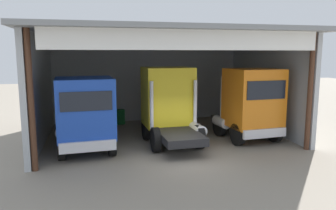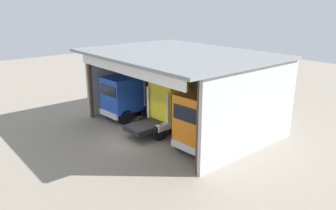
# 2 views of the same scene
# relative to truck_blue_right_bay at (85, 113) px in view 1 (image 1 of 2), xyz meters

# --- Properties ---
(ground_plane) EXTENTS (80.00, 80.00, 0.00)m
(ground_plane) POSITION_rel_truck_blue_right_bay_xyz_m (4.13, -2.04, -1.85)
(ground_plane) COLOR gray
(ground_plane) RESTS_ON ground
(workshop_shed) EXTENTS (13.19, 10.14, 5.64)m
(workshop_shed) POSITION_rel_truck_blue_right_bay_xyz_m (4.13, 3.19, 2.01)
(workshop_shed) COLOR #ADB2B7
(workshop_shed) RESTS_ON ground
(truck_blue_right_bay) EXTENTS (2.77, 4.71, 3.46)m
(truck_blue_right_bay) POSITION_rel_truck_blue_right_bay_xyz_m (0.00, 0.00, 0.00)
(truck_blue_right_bay) COLOR #1E47B7
(truck_blue_right_bay) RESTS_ON ground
(truck_yellow_center_bay) EXTENTS (2.64, 4.82, 3.82)m
(truck_yellow_center_bay) POSITION_rel_truck_blue_right_bay_xyz_m (4.18, 1.02, 0.11)
(truck_yellow_center_bay) COLOR yellow
(truck_yellow_center_bay) RESTS_ON ground
(truck_orange_left_bay) EXTENTS (2.81, 4.36, 3.76)m
(truck_orange_left_bay) POSITION_rel_truck_blue_right_bay_xyz_m (8.29, 0.25, 0.12)
(truck_orange_left_bay) COLOR orange
(truck_orange_left_bay) RESTS_ON ground
(oil_drum) EXTENTS (0.58, 0.58, 0.93)m
(oil_drum) POSITION_rel_truck_blue_right_bay_xyz_m (2.13, 5.91, -1.39)
(oil_drum) COLOR #197233
(oil_drum) RESTS_ON ground
(tool_cart) EXTENTS (0.90, 0.60, 1.00)m
(tool_cart) POSITION_rel_truck_blue_right_bay_xyz_m (6.29, 4.99, -1.35)
(tool_cart) COLOR #1E59A5
(tool_cart) RESTS_ON ground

